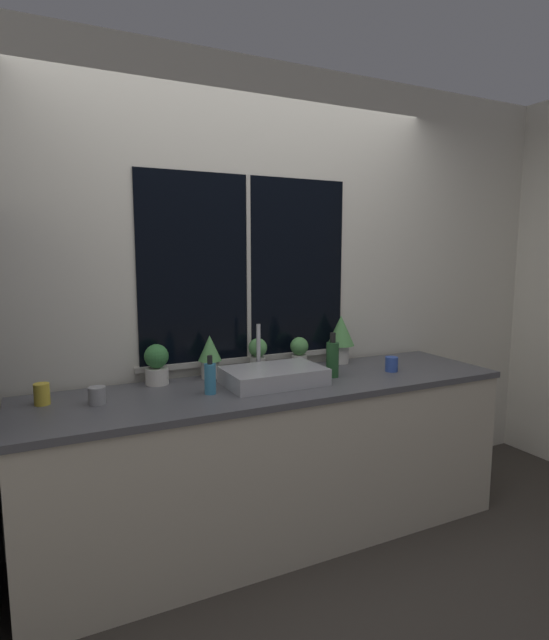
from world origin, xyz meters
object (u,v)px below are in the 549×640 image
at_px(mug_yellow, 42,394).
at_px(bottle_tall, 332,359).
at_px(sink, 273,375).
at_px(potted_plant_left, 210,354).
at_px(potted_plant_right, 299,351).
at_px(potted_plant_far_right, 341,335).
at_px(potted_plant_center, 258,354).
at_px(mug_blue, 392,364).
at_px(soap_bottle, 210,378).
at_px(potted_plant_far_left, 157,364).
at_px(mug_grey, 97,396).

bearing_deg(mug_yellow, bottle_tall, -5.66).
bearing_deg(sink, mug_yellow, 173.00).
bearing_deg(potted_plant_left, potted_plant_right, 0.00).
distance_m(sink, potted_plant_left, 0.39).
bearing_deg(sink, potted_plant_far_right, 23.78).
bearing_deg(bottle_tall, potted_plant_far_right, 49.36).
bearing_deg(mug_yellow, potted_plant_center, 6.31).
bearing_deg(mug_blue, potted_plant_far_right, 115.16).
xyz_separation_m(potted_plant_left, soap_bottle, (-0.10, -0.30, -0.06)).
relative_size(sink, soap_bottle, 2.67).
xyz_separation_m(sink, mug_yellow, (-1.14, 0.14, 0.00)).
height_order(sink, mug_blue, sink).
relative_size(potted_plant_right, mug_yellow, 1.89).
distance_m(bottle_tall, mug_blue, 0.40).
xyz_separation_m(potted_plant_far_left, potted_plant_far_right, (1.18, 0.00, 0.07)).
relative_size(potted_plant_right, soap_bottle, 0.98).
bearing_deg(mug_grey, mug_yellow, 155.21).
relative_size(potted_plant_left, mug_blue, 2.81).
bearing_deg(potted_plant_right, potted_plant_center, 180.00).
xyz_separation_m(potted_plant_center, potted_plant_far_right, (0.58, 0.00, 0.07)).
relative_size(potted_plant_far_left, soap_bottle, 1.11).
xyz_separation_m(potted_plant_right, potted_plant_far_right, (0.30, 0.00, 0.08)).
relative_size(potted_plant_center, mug_blue, 2.35).
bearing_deg(mug_yellow, potted_plant_right, 5.09).
distance_m(potted_plant_left, potted_plant_far_right, 0.88).
distance_m(sink, mug_blue, 0.76).
height_order(potted_plant_center, mug_yellow, potted_plant_center).
bearing_deg(mug_grey, sink, -2.04).
xyz_separation_m(soap_bottle, mug_blue, (1.13, -0.02, -0.04)).
xyz_separation_m(bottle_tall, mug_blue, (0.39, -0.04, -0.06)).
relative_size(soap_bottle, bottle_tall, 0.77).
xyz_separation_m(sink, potted_plant_center, (0.03, 0.27, 0.07)).
bearing_deg(mug_yellow, soap_bottle, -12.72).
relative_size(sink, potted_plant_center, 2.55).
distance_m(sink, potted_plant_far_right, 0.68).
height_order(soap_bottle, mug_yellow, soap_bottle).
bearing_deg(soap_bottle, bottle_tall, 1.83).
bearing_deg(potted_plant_far_left, mug_blue, -13.61).
relative_size(potted_plant_center, soap_bottle, 1.05).
xyz_separation_m(potted_plant_center, potted_plant_right, (0.28, -0.00, -0.01)).
distance_m(potted_plant_far_left, potted_plant_left, 0.30).
height_order(sink, potted_plant_center, sink).
xyz_separation_m(potted_plant_center, mug_yellow, (-1.17, -0.13, -0.06)).
bearing_deg(mug_yellow, sink, -7.00).
height_order(potted_plant_right, bottle_tall, bottle_tall).
xyz_separation_m(sink, potted_plant_left, (-0.27, 0.27, 0.09)).
distance_m(sink, potted_plant_far_left, 0.63).
distance_m(potted_plant_far_left, soap_bottle, 0.36).
xyz_separation_m(potted_plant_left, mug_yellow, (-0.87, -0.13, -0.09)).
bearing_deg(potted_plant_center, potted_plant_far_left, -180.00).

